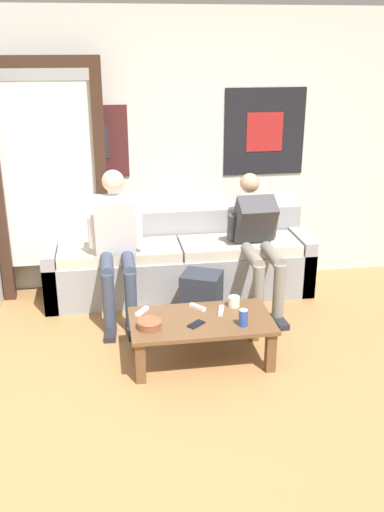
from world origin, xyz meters
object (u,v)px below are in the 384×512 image
coffee_table (201,326)px  pillar_candle (234,302)px  game_controller_far_center (142,311)px  couch (179,264)px  person_seated_adult (116,241)px  person_seated_teen (257,237)px  cell_phone (196,324)px  ceramic_bowl (150,324)px  drink_can_blue (243,318)px  game_controller_near_right (221,310)px  backpack (201,300)px  game_controller_near_left (197,307)px

coffee_table → pillar_candle: 0.35m
game_controller_far_center → couch: bearing=68.2°
person_seated_adult → person_seated_teen: person_seated_adult is taller
coffee_table → cell_phone: size_ratio=7.19×
ceramic_bowl → drink_can_blue: drink_can_blue is taller
coffee_table → cell_phone: bearing=-121.9°
game_controller_near_right → backpack: bearing=97.9°
couch → coffee_table: 1.24m
coffee_table → game_controller_far_center: bearing=158.0°
pillar_candle → game_controller_far_center: bearing=-179.9°
coffee_table → game_controller_far_center: game_controller_far_center is taller
backpack → game_controller_near_left: (-0.10, -0.40, 0.14)m
person_seated_teen → pillar_candle: size_ratio=12.17×
couch → game_controller_near_left: couch is taller
drink_can_blue → cell_phone: bearing=169.5°
game_controller_far_center → game_controller_near_right: bearing=-7.5°
person_seated_teen → pillar_candle: (-0.38, -0.77, -0.25)m
backpack → cell_phone: (-0.15, -0.66, 0.13)m
game_controller_near_left → backpack: bearing=76.3°
ceramic_bowl → drink_can_blue: (0.67, -0.07, 0.03)m
couch → game_controller_far_center: 1.15m
person_seated_adult → ceramic_bowl: bearing=-78.8°
couch → cell_phone: size_ratio=16.83×
person_seated_teen → cell_phone: (-0.72, -1.02, -0.28)m
coffee_table → game_controller_near_right: 0.20m
couch → cell_phone: bearing=-92.4°
pillar_candle → drink_can_blue: size_ratio=0.75×
coffee_table → game_controller_far_center: 0.46m
ceramic_bowl → cell_phone: 0.34m
person_seated_teen → ceramic_bowl: size_ratio=6.28×
drink_can_blue → backpack: bearing=104.1°
coffee_table → game_controller_near_left: bearing=89.4°
ceramic_bowl → game_controller_near_right: ceramic_bowl is taller
coffee_table → drink_can_blue: size_ratio=8.49×
game_controller_near_left → game_controller_near_right: 0.19m
coffee_table → cell_phone: 0.12m
ceramic_bowl → game_controller_near_right: 0.58m
person_seated_adult → cell_phone: bearing=-61.3°
cell_phone → game_controller_near_left: bearing=78.4°
person_seated_adult → game_controller_far_center: person_seated_adult is taller
couch → pillar_candle: size_ratio=26.57×
person_seated_adult → person_seated_teen: 1.25m
person_seated_teen → ceramic_bowl: 1.49m
coffee_table → backpack: size_ratio=2.33×
person_seated_adult → backpack: 0.87m
couch → cell_phone: couch is taller
coffee_table → person_seated_teen: size_ratio=0.93×
person_seated_adult → ceramic_bowl: size_ratio=6.96×
game_controller_near_left → person_seated_teen: bearing=48.9°
couch → person_seated_adult: bearing=-148.4°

